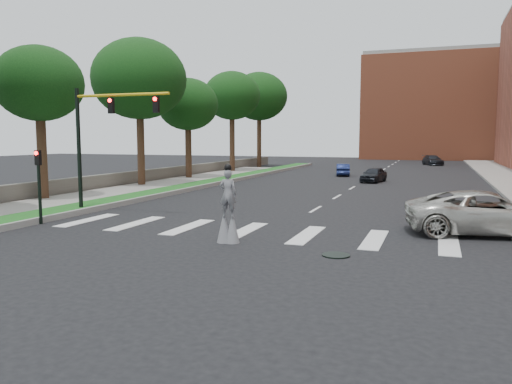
{
  "coord_description": "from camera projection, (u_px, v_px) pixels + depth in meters",
  "views": [
    {
      "loc": [
        5.92,
        -17.56,
        3.75
      ],
      "look_at": [
        -0.52,
        0.19,
        1.7
      ],
      "focal_mm": 35.0,
      "sensor_mm": 36.0,
      "label": 1
    }
  ],
  "objects": [
    {
      "name": "car_mid",
      "position": [
        343.0,
        170.0,
        49.67
      ],
      "size": [
        1.95,
        3.79,
        1.19
      ],
      "primitive_type": "imported",
      "rotation": [
        0.0,
        0.0,
        3.34
      ],
      "color": "navy",
      "rests_on": "ground"
    },
    {
      "name": "sidewalk_left",
      "position": [
        109.0,
        193.0,
        33.08
      ],
      "size": [
        4.0,
        60.0,
        0.18
      ],
      "primitive_type": "cube",
      "color": "gray",
      "rests_on": "ground"
    },
    {
      "name": "building_backdrop",
      "position": [
        439.0,
        108.0,
        88.71
      ],
      "size": [
        26.0,
        14.0,
        18.0
      ],
      "primitive_type": "cube",
      "color": "#C6603E",
      "rests_on": "ground"
    },
    {
      "name": "tree_3",
      "position": [
        188.0,
        105.0,
        44.77
      ],
      "size": [
        5.48,
        5.48,
        9.1
      ],
      "color": "#382316",
      "rests_on": "ground"
    },
    {
      "name": "car_far",
      "position": [
        433.0,
        160.0,
        69.2
      ],
      "size": [
        3.3,
        5.04,
        1.36
      ],
      "primitive_type": "imported",
      "rotation": [
        0.0,
        0.0,
        0.33
      ],
      "color": "black",
      "rests_on": "ground"
    },
    {
      "name": "stilt_performer",
      "position": [
        228.0,
        212.0,
        17.83
      ],
      "size": [
        0.84,
        0.55,
        2.83
      ],
      "rotation": [
        0.0,
        0.0,
        3.23
      ],
      "color": "#382316",
      "rests_on": "ground"
    },
    {
      "name": "grass_median",
      "position": [
        213.0,
        182.0,
        41.4
      ],
      "size": [
        2.0,
        60.0,
        0.25
      ],
      "primitive_type": "cube",
      "color": "#17511A",
      "rests_on": "ground"
    },
    {
      "name": "ground_plane",
      "position": [
        267.0,
        238.0,
        18.82
      ],
      "size": [
        160.0,
        160.0,
        0.0
      ],
      "primitive_type": "plane",
      "color": "black",
      "rests_on": "ground"
    },
    {
      "name": "secondary_signal",
      "position": [
        39.0,
        180.0,
        21.64
      ],
      "size": [
        0.25,
        0.21,
        3.23
      ],
      "color": "black",
      "rests_on": "ground"
    },
    {
      "name": "manhole",
      "position": [
        336.0,
        255.0,
        15.93
      ],
      "size": [
        0.9,
        0.9,
        0.04
      ],
      "primitive_type": "cylinder",
      "color": "black",
      "rests_on": "ground"
    },
    {
      "name": "tree_5",
      "position": [
        259.0,
        97.0,
        63.56
      ],
      "size": [
        7.2,
        7.2,
        12.09
      ],
      "color": "#382316",
      "rests_on": "ground"
    },
    {
      "name": "median_curb",
      "position": [
        225.0,
        182.0,
        41.04
      ],
      "size": [
        0.2,
        60.0,
        0.28
      ],
      "primitive_type": "cube",
      "color": "gray",
      "rests_on": "ground"
    },
    {
      "name": "traffic_signal",
      "position": [
        98.0,
        130.0,
        24.49
      ],
      "size": [
        5.3,
        0.23,
        6.2
      ],
      "color": "black",
      "rests_on": "ground"
    },
    {
      "name": "suv_crossing",
      "position": [
        488.0,
        213.0,
        19.35
      ],
      "size": [
        6.54,
        3.9,
        1.7
      ],
      "primitive_type": "imported",
      "rotation": [
        0.0,
        0.0,
        1.75
      ],
      "color": "#B8B6AE",
      "rests_on": "ground"
    },
    {
      "name": "tree_1",
      "position": [
        39.0,
        85.0,
        29.05
      ],
      "size": [
        5.16,
        5.16,
        9.1
      ],
      "color": "#382316",
      "rests_on": "ground"
    },
    {
      "name": "car_near",
      "position": [
        374.0,
        175.0,
        42.47
      ],
      "size": [
        2.18,
        3.99,
        1.29
      ],
      "primitive_type": "imported",
      "rotation": [
        0.0,
        0.0,
        -0.18
      ],
      "color": "black",
      "rests_on": "ground"
    },
    {
      "name": "tree_2",
      "position": [
        139.0,
        79.0,
        37.64
      ],
      "size": [
        7.15,
        7.15,
        11.23
      ],
      "color": "#382316",
      "rests_on": "ground"
    },
    {
      "name": "tree_4",
      "position": [
        232.0,
        96.0,
        53.84
      ],
      "size": [
        6.13,
        6.13,
        10.91
      ],
      "color": "#382316",
      "rests_on": "ground"
    },
    {
      "name": "stone_wall",
      "position": [
        167.0,
        173.0,
        45.09
      ],
      "size": [
        0.5,
        56.0,
        1.1
      ],
      "primitive_type": "cube",
      "color": "#59544C",
      "rests_on": "ground"
    }
  ]
}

